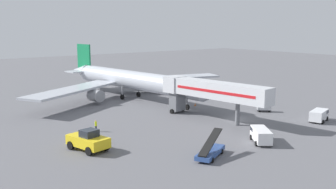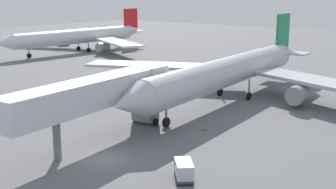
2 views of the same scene
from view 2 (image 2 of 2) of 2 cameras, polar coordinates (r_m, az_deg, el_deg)
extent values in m
plane|color=slate|center=(39.69, -8.49, -8.31)|extent=(300.00, 300.00, 0.00)
cylinder|color=#B7BCC6|center=(59.58, 7.76, 2.97)|extent=(7.97, 37.61, 3.87)
cone|color=#B7BCC6|center=(42.31, -5.11, -1.08)|extent=(4.25, 4.82, 3.79)
cone|color=#B7BCC6|center=(79.76, 14.98, 5.38)|extent=(4.41, 7.25, 3.67)
cube|color=#147A47|center=(77.78, 14.70, 7.87)|extent=(0.96, 5.42, 6.18)
cube|color=#B7BCC6|center=(76.92, 16.06, 5.19)|extent=(5.05, 4.43, 0.24)
cube|color=#B7BCC6|center=(78.48, 12.84, 5.52)|extent=(5.05, 4.43, 0.24)
cube|color=#B7BCC6|center=(58.61, 20.89, 1.19)|extent=(24.59, 11.70, 0.44)
cube|color=#B7BCC6|center=(69.38, -0.71, 3.77)|extent=(23.71, 16.17, 0.44)
cylinder|color=gray|center=(58.41, 16.51, 0.00)|extent=(2.72, 3.35, 2.39)
cylinder|color=gray|center=(66.05, 1.38, 2.00)|extent=(2.72, 3.35, 2.39)
cylinder|color=gray|center=(47.79, -0.24, -2.28)|extent=(0.28, 0.28, 2.37)
cylinder|color=black|center=(48.11, -0.23, -3.64)|extent=(0.47, 1.13, 1.10)
cylinder|color=gray|center=(61.10, 10.50, 0.88)|extent=(0.28, 0.28, 2.37)
cylinder|color=black|center=(61.35, 10.46, -0.20)|extent=(0.47, 1.13, 1.10)
cylinder|color=gray|center=(62.98, 6.81, 1.37)|extent=(0.28, 0.28, 2.37)
cylinder|color=black|center=(63.22, 6.78, 0.32)|extent=(0.47, 1.13, 1.10)
cube|color=silver|center=(41.43, -10.69, -0.07)|extent=(5.41, 18.97, 2.70)
cube|color=red|center=(42.47, -12.18, 0.19)|extent=(2.08, 15.62, 0.44)
cube|color=silver|center=(48.92, -2.61, 2.14)|extent=(3.78, 3.22, 2.84)
cube|color=#232833|center=(49.91, -1.74, 2.66)|extent=(3.30, 0.67, 0.90)
cube|color=slate|center=(49.11, -2.98, -1.45)|extent=(2.76, 2.12, 3.37)
cylinder|color=black|center=(50.38, -4.27, -3.09)|extent=(0.40, 0.83, 0.80)
cylinder|color=black|center=(48.76, -1.60, -3.60)|extent=(0.40, 0.83, 0.80)
cylinder|color=slate|center=(39.79, -14.24, -5.64)|extent=(0.70, 0.70, 3.77)
cube|color=#38383D|center=(35.05, 2.07, -10.62)|extent=(2.65, 2.62, 0.22)
cube|color=silver|center=(34.78, 2.08, -9.60)|extent=(2.65, 2.62, 1.14)
cylinder|color=black|center=(35.80, 0.94, -10.28)|extent=(0.34, 0.34, 0.36)
cylinder|color=black|center=(35.94, 2.83, -10.20)|extent=(0.34, 0.34, 0.36)
cylinder|color=black|center=(34.25, 1.26, -11.41)|extent=(0.34, 0.34, 0.36)
cylinder|color=black|center=(34.39, 3.25, -11.31)|extent=(0.34, 0.34, 0.36)
cylinder|color=#1E2333|center=(61.30, -16.89, -0.69)|extent=(0.35, 0.35, 0.83)
cylinder|color=#D8EA19|center=(61.13, -16.94, -0.02)|extent=(0.46, 0.46, 0.65)
sphere|color=tan|center=(61.04, -16.96, 0.40)|extent=(0.22, 0.22, 0.22)
cube|color=black|center=(47.50, 4.76, -4.59)|extent=(0.39, 0.39, 0.03)
cone|color=orange|center=(47.41, 4.77, -4.24)|extent=(0.33, 0.33, 0.58)
cylinder|color=silver|center=(111.86, -11.83, 7.38)|extent=(4.08, 34.26, 3.55)
cone|color=silver|center=(101.67, -20.53, 6.30)|extent=(3.54, 4.10, 3.48)
cone|color=silver|center=(124.94, -4.32, 8.30)|extent=(3.47, 6.35, 3.37)
cube|color=red|center=(123.62, -4.88, 9.77)|extent=(0.44, 4.96, 5.68)
cube|color=silver|center=(121.99, -4.30, 8.27)|extent=(4.32, 3.67, 0.24)
cube|color=silver|center=(125.07, -5.68, 8.36)|extent=(4.32, 3.67, 0.24)
cube|color=silver|center=(104.87, -6.61, 6.78)|extent=(21.45, 12.81, 0.44)
cube|color=silver|center=(123.16, -13.95, 7.40)|extent=(21.56, 12.25, 0.44)
cylinder|color=gray|center=(106.80, -8.47, 6.07)|extent=(2.30, 2.97, 2.26)
cylinder|color=gray|center=(119.53, -13.49, 6.58)|extent=(2.30, 2.97, 2.26)
cylinder|color=gray|center=(104.73, -17.65, 5.46)|extent=(0.28, 0.28, 2.30)
cylinder|color=black|center=(104.87, -17.60, 4.84)|extent=(0.37, 1.11, 1.10)
cylinder|color=gray|center=(111.71, -10.30, 6.30)|extent=(0.28, 0.28, 2.30)
cylinder|color=black|center=(111.85, -10.28, 5.71)|extent=(0.37, 1.11, 1.10)
cylinder|color=gray|center=(114.93, -11.57, 6.43)|extent=(0.28, 0.28, 2.30)
cylinder|color=black|center=(115.06, -11.55, 5.86)|extent=(0.37, 1.11, 1.10)
camera|label=1|loc=(79.32, -64.69, 6.54)|focal=42.15mm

